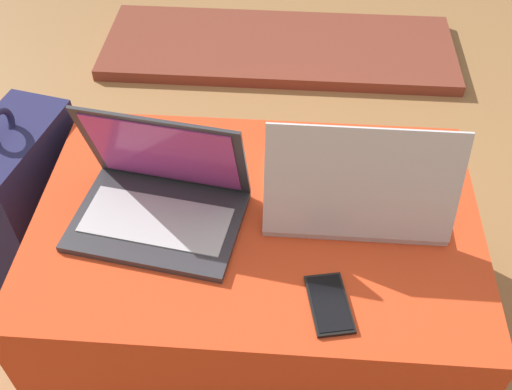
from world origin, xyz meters
TOP-DOWN VIEW (x-y plane):
  - ground_plane at (0.00, 0.00)m, footprint 14.00×14.00m
  - ottoman at (0.00, 0.00)m, footprint 0.95×0.64m
  - laptop_near at (-0.20, -0.01)m, footprint 0.38×0.29m
  - laptop_far at (0.21, 0.04)m, footprint 0.38×0.25m
  - cell_phone at (0.15, -0.21)m, footprint 0.10×0.14m
  - backpack at (-0.62, 0.18)m, footprint 0.27×0.36m
  - fireplace_hearth at (0.00, 1.26)m, footprint 1.40×0.50m

SIDE VIEW (x-z plane):
  - ground_plane at x=0.00m, z-range 0.00..0.00m
  - fireplace_hearth at x=0.00m, z-range 0.00..0.04m
  - ottoman at x=0.00m, z-range 0.00..0.41m
  - backpack at x=-0.62m, z-range -0.04..0.47m
  - cell_phone at x=0.15m, z-range 0.41..0.42m
  - laptop_near at x=-0.20m, z-range 0.34..0.58m
  - laptop_far at x=0.21m, z-range 0.34..0.59m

